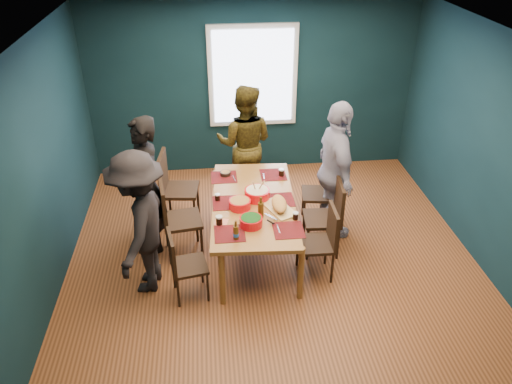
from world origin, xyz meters
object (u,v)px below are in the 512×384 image
Objects in this scene: chair_left_mid at (174,215)px; person_back at (245,144)px; bowl_dumpling at (257,194)px; person_near_left at (140,224)px; person_right at (336,172)px; bowl_herbs at (251,221)px; cutting_board at (279,205)px; person_far_left at (146,186)px; dining_table at (253,206)px; bowl_salad at (240,204)px; chair_right_far at (325,188)px; chair_right_near at (323,237)px; chair_right_mid at (330,212)px; chair_left_far at (172,184)px; chair_left_near at (181,261)px.

chair_left_mid is 0.59× the size of person_back.
person_near_left is at bearing -157.32° from bowl_dumpling.
person_right is 7.18× the size of bowl_herbs.
person_far_left is at bearing 140.11° from cutting_board.
bowl_salad is at bearing -141.14° from dining_table.
person_back is (0.98, 1.33, 0.27)m from chair_left_mid.
bowl_salad is (-1.24, -0.45, -0.12)m from person_right.
bowl_dumpling is at bearing 39.78° from bowl_salad.
chair_left_mid is at bearing 144.82° from cutting_board.
bowl_salad is at bearing -21.02° from chair_left_mid.
person_far_left is at bearing -170.94° from person_near_left.
chair_right_far reaches higher than dining_table.
bowl_herbs is (-0.83, 0.01, 0.28)m from chair_right_near.
bowl_salad is (0.79, -0.18, 0.21)m from chair_left_mid.
chair_right_mid is 2.25m from person_far_left.
person_back is at bearing 36.36° from chair_left_far.
person_near_left is (-0.27, -1.28, 0.25)m from chair_left_far.
bowl_herbs is at bearing 101.14° from person_back.
chair_left_mid reaches higher than bowl_salad.
bowl_dumpling is (-1.02, -0.26, -0.11)m from person_right.
person_near_left reaches higher than chair_right_far.
chair_left_far is 2.04m from chair_right_far.
chair_right_near is 0.98m from person_right.
chair_right_near reaches higher than bowl_herbs.
bowl_dumpling is at bearing 175.91° from chair_right_mid.
person_right is (1.93, 1.06, 0.43)m from chair_left_near.
person_right reaches higher than bowl_salad.
bowl_salad is (1.10, -0.37, -0.08)m from person_far_left.
chair_right_mid reaches higher than bowl_herbs.
person_right is (0.06, -0.23, 0.37)m from chair_right_far.
chair_right_far is 3.65× the size of bowl_herbs.
chair_left_mid is 1.29m from cutting_board.
bowl_herbs is (1.20, -0.76, -0.08)m from person_far_left.
person_back reaches higher than dining_table.
chair_left_far is at bearing 145.52° from bowl_dumpling.
cutting_board is (-0.48, 0.31, 0.28)m from chair_right_near.
chair_right_mid is 1.13m from bowl_salad.
chair_right_near is at bearing -30.28° from chair_left_far.
person_right is 6.02× the size of bowl_dumpling.
dining_table is 3.29× the size of cutting_board.
chair_left_mid is at bearing 86.87° from chair_left_near.
bowl_herbs is at bearing 5.87° from chair_left_near.
chair_right_far is at bearing 44.16° from bowl_herbs.
chair_right_near is 0.53× the size of person_near_left.
chair_left_mid is 2.08m from person_right.
bowl_herbs is at bearing -127.63° from chair_right_far.
dining_table is 0.92m from chair_right_near.
person_right is 0.96m from cutting_board.
chair_right_near is at bearing 99.26° from person_near_left.
cutting_board is at bearing -9.91° from bowl_salad.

